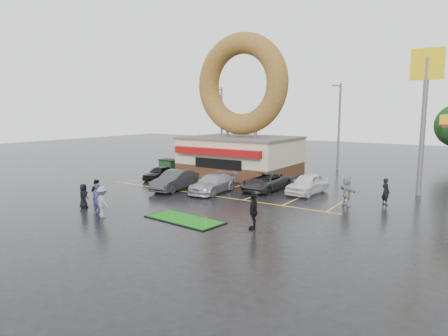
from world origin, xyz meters
The scene contains 19 objects.
ground centered at (0.00, 0.00, 0.00)m, with size 120.00×120.00×0.00m, color black.
donut_shop centered at (-3.00, 12.97, 4.46)m, with size 10.20×8.70×13.50m.
shell_sign centered at (13.00, 12.00, 7.38)m, with size 2.20×0.36×10.60m.
streetlight_left centered at (-10.00, 19.92, 4.78)m, with size 0.40×2.21×9.00m.
streetlight_mid centered at (4.00, 20.92, 4.78)m, with size 0.40×2.21×9.00m.
car_black centered at (-7.55, 6.30, 0.63)m, with size 1.48×3.67×1.25m, color black.
car_dgrey centered at (-3.33, 3.50, 0.77)m, with size 1.64×4.69×1.55m, color #303033.
car_silver centered at (-0.28, 4.38, 0.70)m, with size 1.97×4.85×1.41m, color #9E9EA3.
car_grey centered at (2.69, 7.35, 0.69)m, with size 2.28×4.94×1.37m, color #29292B.
car_white centered at (5.93, 8.00, 0.76)m, with size 1.81×4.49×1.53m, color silver.
person_blue centered at (-2.29, -4.81, 0.95)m, with size 0.69×0.45×1.89m, color navy.
person_blackjkt centered at (-4.34, -3.23, 0.87)m, with size 0.84×0.66×1.73m, color black.
person_hoodie centered at (-1.49, -5.08, 0.93)m, with size 1.20×0.69×1.85m, color gray.
person_bystander centered at (-4.37, -4.24, 0.79)m, with size 0.77×0.50×1.58m, color black.
person_cameraman centered at (7.02, -2.24, 0.98)m, with size 1.15×0.48×1.96m, color black.
person_walker_near centered at (9.55, 5.79, 0.98)m, with size 1.81×0.58×1.95m, color gray.
person_walker_far centered at (11.62, 7.40, 0.90)m, with size 0.66×0.43×1.81m, color black.
dumpster centered at (-9.43, 9.73, 0.65)m, with size 1.80×1.20×1.30m, color #173D18.
putting_green centered at (2.87, -2.90, 0.04)m, with size 4.91×2.50×0.59m.
Camera 1 is at (17.06, -20.12, 6.24)m, focal length 32.00 mm.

